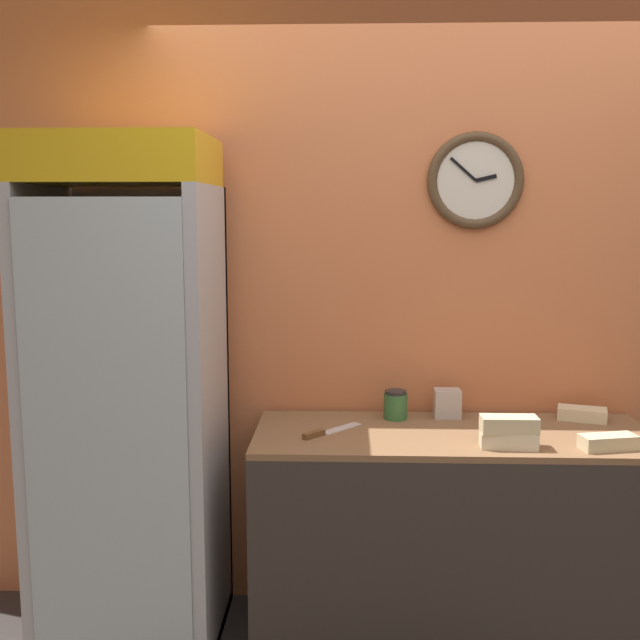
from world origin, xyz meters
The scene contains 10 objects.
wall_back centered at (0.00, 1.20, 1.36)m, with size 5.20×0.10×2.70m.
prep_counter centered at (0.00, 0.85, 0.44)m, with size 1.57×0.60×0.88m.
beverage_cooler centered at (-1.28, 0.88, 1.10)m, with size 0.69×0.63×2.02m.
sandwich_stack_bottom centered at (0.17, 0.66, 0.91)m, with size 0.21×0.10×0.06m.
sandwich_stack_middle centered at (0.17, 0.66, 0.97)m, with size 0.21×0.09×0.06m.
sandwich_flat_left centered at (0.56, 1.05, 0.90)m, with size 0.22×0.15×0.05m.
sandwich_flat_right centered at (0.53, 0.65, 0.90)m, with size 0.22×0.12×0.05m.
chefs_knife centered at (-0.51, 0.81, 0.89)m, with size 0.23×0.25×0.02m.
condiment_jar centered at (-0.22, 1.04, 0.94)m, with size 0.10×0.10×0.12m.
napkin_dispenser centered at (0.00, 1.07, 0.94)m, with size 0.11×0.09×0.12m.
Camera 1 is at (-0.43, -2.02, 1.74)m, focal length 42.00 mm.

